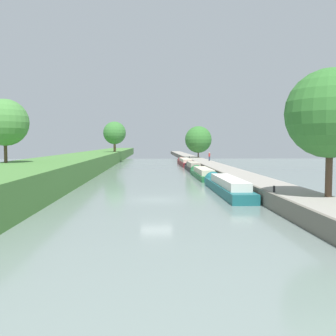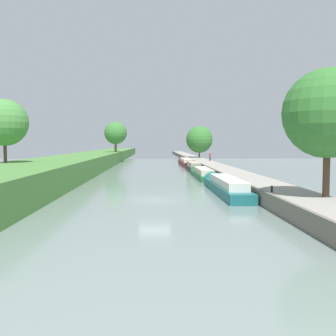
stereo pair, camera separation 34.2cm
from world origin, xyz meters
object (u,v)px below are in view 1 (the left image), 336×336
narrowboat_black (193,167)px  narrowboat_green (202,173)px  narrowboat_teal (226,186)px  mooring_bollard_far (189,157)px  mooring_bollard_near (274,189)px  narrowboat_maroon (185,162)px  person_walking (209,156)px

narrowboat_black → narrowboat_green: bearing=-90.4°
narrowboat_teal → mooring_bollard_far: 51.75m
mooring_bollard_near → narrowboat_maroon: bearing=91.9°
narrowboat_teal → narrowboat_green: bearing=90.4°
narrowboat_teal → mooring_bollard_far: bearing=88.0°
narrowboat_teal → narrowboat_black: narrowboat_teal is taller
narrowboat_green → mooring_bollard_near: (1.87, -24.00, 0.79)m
person_walking → mooring_bollard_near: size_ratio=3.69×
mooring_bollard_far → narrowboat_teal: bearing=-92.0°
person_walking → narrowboat_teal: bearing=-96.4°
narrowboat_green → narrowboat_maroon: bearing=89.8°
narrowboat_black → person_walking: size_ratio=7.13×
narrowboat_black → mooring_bollard_far: bearing=85.6°
narrowboat_teal → mooring_bollard_far: mooring_bollard_far is taller
mooring_bollard_near → mooring_bollard_far: bearing=90.0°
narrowboat_black → mooring_bollard_far: size_ratio=26.30×
narrowboat_black → mooring_bollard_near: size_ratio=26.30×
narrowboat_maroon → mooring_bollard_near: 52.11m
narrowboat_green → mooring_bollard_far: size_ratio=30.31×
narrowboat_green → person_walking: person_walking is taller
mooring_bollard_near → mooring_bollard_far: 60.01m
person_walking → mooring_bollard_near: (-2.59, -47.16, -0.65)m
mooring_bollard_far → mooring_bollard_near: bearing=-90.0°
narrowboat_teal → narrowboat_green: (-0.11, 15.70, -0.09)m
narrowboat_teal → mooring_bollard_near: (1.76, -8.30, 0.70)m
narrowboat_black → person_walking: person_walking is taller
narrowboat_black → mooring_bollard_near: 36.62m
narrowboat_black → narrowboat_maroon: narrowboat_black is taller
narrowboat_maroon → person_walking: (4.34, -4.92, 1.37)m
narrowboat_green → mooring_bollard_far: 36.07m
mooring_bollard_near → mooring_bollard_far: same height
narrowboat_teal → narrowboat_green: size_ratio=1.10×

